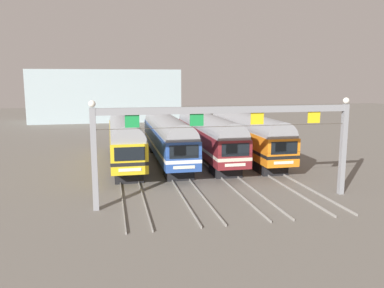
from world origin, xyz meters
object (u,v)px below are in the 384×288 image
commuter_train_orange (247,133)px  catenary_gantry (227,127)px  commuter_train_maroon (208,134)px  commuter_train_blue (167,136)px  commuter_train_yellow (125,137)px

commuter_train_orange → catenary_gantry: catenary_gantry is taller
commuter_train_maroon → commuter_train_orange: same height
commuter_train_blue → catenary_gantry: (2.08, -13.49, 2.43)m
commuter_train_maroon → catenary_gantry: size_ratio=1.02×
commuter_train_yellow → commuter_train_maroon: (8.30, -0.00, -0.00)m
commuter_train_yellow → catenary_gantry: catenary_gantry is taller
commuter_train_yellow → catenary_gantry: size_ratio=1.02×
commuter_train_yellow → commuter_train_blue: commuter_train_yellow is taller
commuter_train_maroon → catenary_gantry: 13.87m
commuter_train_yellow → commuter_train_blue: bearing=-0.1°
commuter_train_orange → commuter_train_yellow: bearing=180.0°
commuter_train_orange → catenary_gantry: 15.06m
commuter_train_blue → catenary_gantry: catenary_gantry is taller
commuter_train_yellow → catenary_gantry: 15.06m
commuter_train_yellow → commuter_train_maroon: 8.30m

